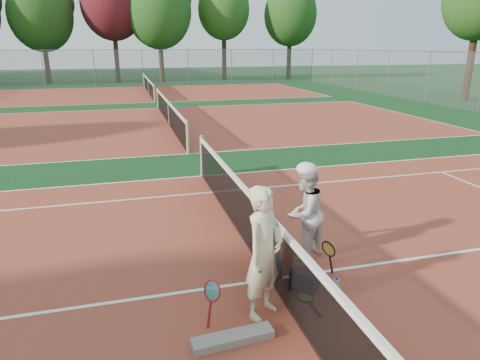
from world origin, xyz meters
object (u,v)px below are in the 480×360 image
racket_red (212,302)px  water_bottle (336,289)px  net_main (270,249)px  racket_spare (305,297)px  player_a (264,253)px  sports_bag_purple (304,280)px  sports_bag_navy (266,270)px  player_b (304,213)px  racket_black_held (328,259)px

racket_red → water_bottle: (1.74, 0.08, -0.15)m
net_main → racket_spare: size_ratio=18.30×
net_main → player_a: player_a is taller
sports_bag_purple → sports_bag_navy: bearing=134.7°
net_main → player_b: size_ratio=7.10×
net_main → racket_black_held: (0.87, -0.12, -0.22)m
player_a → sports_bag_purple: 1.10m
water_bottle → racket_spare: bearing=162.3°
player_a → sports_bag_purple: (0.74, 0.38, -0.72)m
racket_spare → sports_bag_navy: sports_bag_navy is taller
racket_red → racket_black_held: (1.89, 0.67, -0.01)m
player_a → racket_red: (-0.67, -0.04, -0.57)m
racket_red → racket_black_held: racket_red is taller
sports_bag_purple → water_bottle: bearing=-45.1°
player_b → sports_bag_navy: size_ratio=4.02×
net_main → racket_red: bearing=-142.3°
net_main → player_a: (-0.35, -0.76, 0.36)m
racket_black_held → sports_bag_purple: 0.57m
player_b → player_a: bearing=18.3°
racket_red → sports_bag_purple: 1.48m
sports_bag_purple → net_main: bearing=135.4°
sports_bag_navy → player_b: bearing=32.3°
player_b → water_bottle: bearing=56.4°
racket_spare → racket_black_held: bearing=-52.6°
sports_bag_navy → sports_bag_purple: bearing=-45.3°
racket_red → racket_spare: racket_red is taller
player_a → sports_bag_purple: bearing=-11.5°
racket_spare → water_bottle: 0.44m
racket_red → racket_black_held: size_ratio=1.02×
net_main → water_bottle: (0.71, -0.71, -0.36)m
player_a → racket_red: 0.88m
racket_red → sports_bag_navy: racket_red is taller
net_main → racket_black_held: bearing=-7.9°
player_a → racket_black_held: player_a is taller
sports_bag_navy → sports_bag_purple: (0.42, -0.43, -0.00)m
player_b → water_bottle: player_b is taller
player_a → sports_bag_navy: bearing=30.0°
net_main → racket_red: size_ratio=18.56×
player_a → player_b: (1.11, 1.31, -0.09)m
player_b → racket_red: 2.28m
player_a → player_b: 1.72m
sports_bag_navy → player_a: bearing=-111.4°
racket_spare → sports_bag_purple: (0.07, 0.20, 0.13)m
racket_red → net_main: bearing=-5.1°
racket_black_held → net_main: bearing=-35.1°
racket_black_held → sports_bag_navy: bearing=-37.6°
player_a → water_bottle: 1.28m
water_bottle → sports_bag_navy: bearing=134.8°
net_main → water_bottle: size_ratio=36.60×
racket_spare → racket_red: bearing=96.9°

